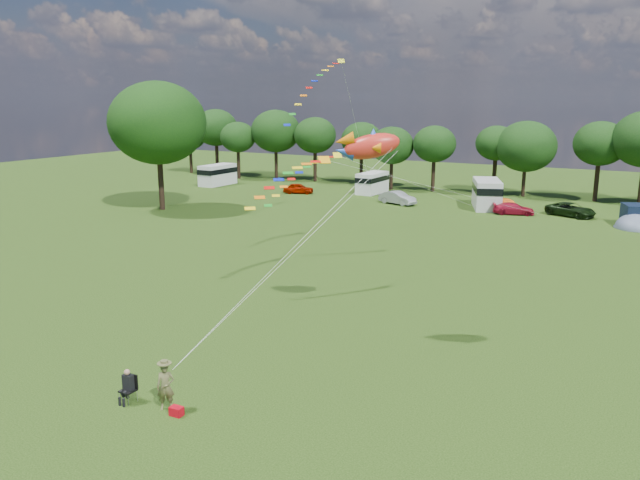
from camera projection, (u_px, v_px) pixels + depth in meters
The scene contains 19 objects.
ground_plane at pixel (235, 361), 28.05m from camera, with size 180.00×180.00×0.00m, color black.
tree_line at pixel (558, 144), 71.16m from camera, with size 102.98×10.98×10.27m.
big_tree at pixel (158, 123), 64.02m from camera, with size 10.00×10.00×13.28m.
car_a at pixel (298, 188), 76.85m from camera, with size 1.49×3.79×1.26m, color #9F1800.
car_b at pixel (398, 198), 69.12m from camera, with size 1.51×4.04×1.43m, color gray.
car_c at pixel (514, 209), 63.12m from camera, with size 1.65×3.93×1.18m, color #A5122B.
car_d at pixel (571, 210), 62.09m from camera, with size 2.23×4.92×1.34m, color black.
campervan_a at pixel (218, 174), 84.16m from camera, with size 2.50×5.66×2.75m.
campervan_b at pixel (372, 182), 77.06m from camera, with size 2.39×5.29×2.56m.
campervan_c at pixel (487, 193), 66.57m from camera, with size 4.57×6.73×3.04m.
tent_orange at pixel (503, 210), 65.58m from camera, with size 3.25×3.56×2.55m.
tent_greyblue at pixel (634, 228), 56.52m from camera, with size 3.51×3.84×2.61m.
kite_flyer at pixel (166, 387), 23.54m from camera, with size 0.68×0.44×1.86m, color brown.
camp_chair at pixel (129, 382), 24.16m from camera, with size 0.56×0.56×1.38m.
kite_bag at pixel (176, 411), 23.24m from camera, with size 0.49×0.32×0.35m, color #BB0514.
fish_kite at pixel (366, 146), 29.18m from camera, with size 3.27×2.20×1.73m.
streamer_kite_a at pixel (319, 82), 54.74m from camera, with size 3.40×5.60×5.78m.
streamer_kite_b at pixel (309, 171), 46.45m from camera, with size 4.35×4.72×3.82m.
streamer_kite_c at pixel (295, 174), 36.79m from camera, with size 3.26×5.05×2.84m.
Camera 1 is at (15.91, -21.07, 11.60)m, focal length 35.00 mm.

